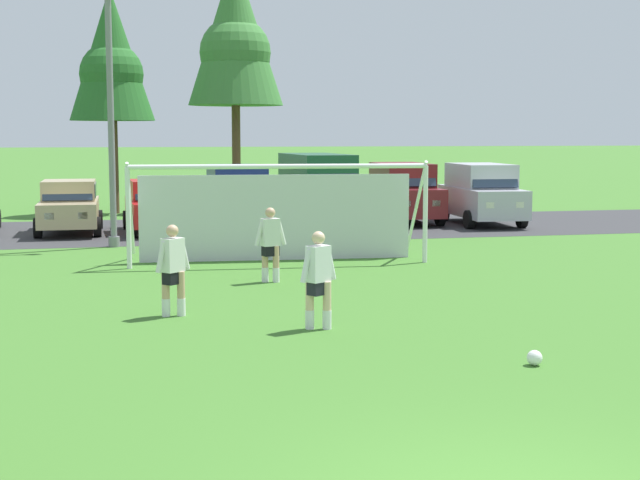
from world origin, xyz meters
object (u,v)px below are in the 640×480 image
soccer_goal (277,211)px  parked_car_slot_center_right (237,196)px  soccer_ball (535,358)px  parked_car_slot_center (157,206)px  player_striker_near (270,245)px  parked_car_slot_right (318,187)px  parked_car_slot_end (482,193)px  street_lamp (117,109)px  parked_car_slot_far_right (403,192)px  player_defender_far (318,280)px  parked_car_slot_center_left (70,206)px  player_midfield_center (173,270)px

soccer_goal → parked_car_slot_center_right: 8.04m
soccer_ball → parked_car_slot_center: bearing=103.3°
soccer_ball → player_striker_near: 8.35m
parked_car_slot_right → parked_car_slot_end: (5.82, -0.87, -0.23)m
parked_car_slot_end → street_lamp: size_ratio=0.62×
parked_car_slot_center → parked_car_slot_right: (5.65, 1.18, 0.47)m
player_striker_near → parked_car_slot_center_right: parked_car_slot_center_right is taller
parked_car_slot_end → soccer_goal: bearing=-138.3°
parked_car_slot_right → street_lamp: size_ratio=0.65×
soccer_ball → parked_car_slot_far_right: bearing=77.5°
parked_car_slot_center → street_lamp: 4.87m
parked_car_slot_center_right → parked_car_slot_end: size_ratio=0.98×
soccer_goal → street_lamp: size_ratio=1.00×
player_striker_near → player_defender_far: 4.95m
parked_car_slot_center → soccer_goal: bearing=-70.3°
parked_car_slot_end → parked_car_slot_center_left: bearing=179.5°
soccer_goal → parked_car_slot_center: (-2.69, 7.52, -0.42)m
parked_car_slot_center_left → parked_car_slot_center_right: size_ratio=0.91×
parked_car_slot_far_right → street_lamp: street_lamp is taller
parked_car_slot_right → parked_car_slot_far_right: (3.27, 0.37, -0.23)m
parked_car_slot_center → parked_car_slot_end: parked_car_slot_end is taller
parked_car_slot_center_right → street_lamp: size_ratio=0.61×
parked_car_slot_center_right → parked_car_slot_right: bearing=12.5°
parked_car_slot_center_right → parked_car_slot_right: size_ratio=0.94×
soccer_ball → parked_car_slot_center_left: parked_car_slot_center_left is taller
parked_car_slot_center_right → street_lamp: (-3.92, -4.12, 2.81)m
parked_car_slot_right → parked_car_slot_center_left: bearing=-175.0°
player_midfield_center → parked_car_slot_end: bearing=50.6°
soccer_goal → parked_car_slot_far_right: bearing=55.5°
soccer_goal → parked_car_slot_end: (8.78, 7.82, -0.18)m
player_midfield_center → parked_car_slot_center: bearing=88.7°
player_defender_far → parked_car_slot_center: size_ratio=0.38×
soccer_ball → parked_car_slot_center_left: (-7.21, 19.13, 0.77)m
parked_car_slot_center_right → street_lamp: street_lamp is taller
soccer_goal → parked_car_slot_center_left: bearing=124.6°
soccer_ball → soccer_goal: 11.38m
soccer_ball → soccer_goal: size_ratio=0.03×
player_midfield_center → soccer_goal: bearing=65.3°
player_striker_near → parked_car_slot_center_left: bearing=113.2°
parked_car_slot_center_left → street_lamp: 5.29m
player_striker_near → parked_car_slot_end: bearing=49.3°
soccer_ball → street_lamp: 16.57m
parked_car_slot_center_right → parked_car_slot_end: bearing=-1.4°
parked_car_slot_right → parked_car_slot_end: 5.89m
player_defender_far → street_lamp: bearing=104.7°
player_striker_near → parked_car_slot_far_right: (6.94, 12.29, 0.29)m
parked_car_slot_center_right → street_lamp: bearing=-133.6°
parked_car_slot_right → parked_car_slot_far_right: size_ratio=1.05×
parked_car_slot_center → street_lamp: size_ratio=0.57×
player_striker_near → parked_car_slot_center: (-1.98, 10.75, 0.05)m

